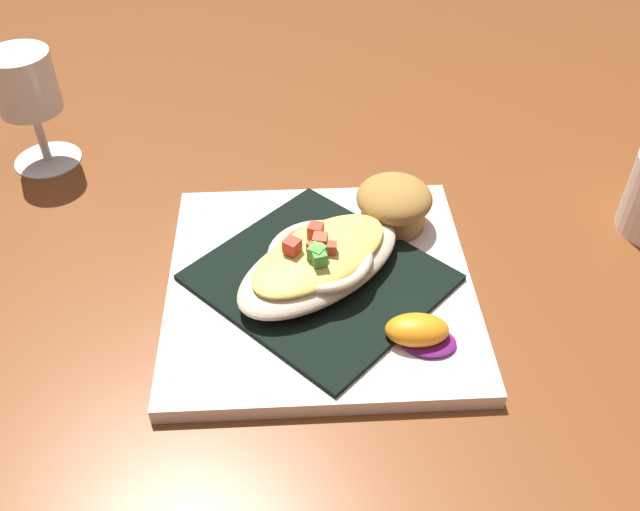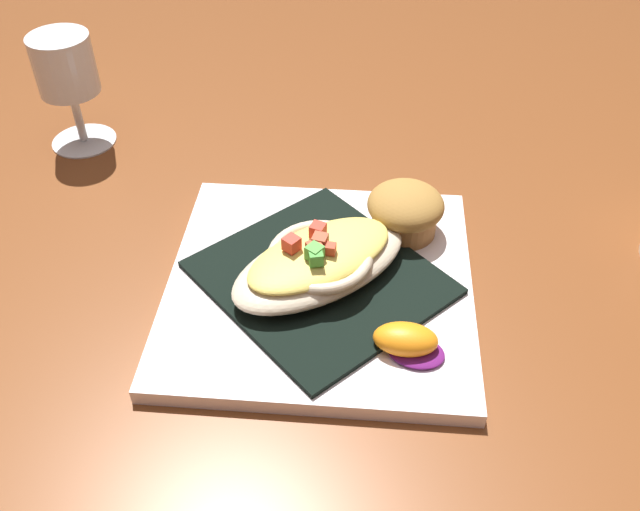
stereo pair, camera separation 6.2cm
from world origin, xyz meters
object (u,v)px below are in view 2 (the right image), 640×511
Objects in this scene: muffin at (405,210)px; gratin_dish at (320,260)px; orange_garnish at (408,342)px; stemmed_glass at (66,73)px; square_plate at (320,285)px.

gratin_dish is at bearing 33.22° from muffin.
orange_garnish is 0.50× the size of stemmed_glass.
muffin reaches higher than square_plate.
gratin_dish is 0.11m from orange_garnish.
muffin is 0.56× the size of stemmed_glass.
stemmed_glass is (0.34, -0.23, 0.05)m from muffin.
muffin is at bearing -101.11° from orange_garnish.
gratin_dish is at bearing 130.99° from stemmed_glass.
gratin_dish reaches higher than square_plate.
stemmed_glass is (0.25, -0.29, 0.05)m from gratin_dish.
muffin is at bearing -146.78° from square_plate.
stemmed_glass is (0.31, -0.38, 0.07)m from orange_garnish.
orange_garnish is (-0.06, 0.09, -0.01)m from gratin_dish.
muffin is 0.16m from orange_garnish.
stemmed_glass is at bearing -50.66° from orange_garnish.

